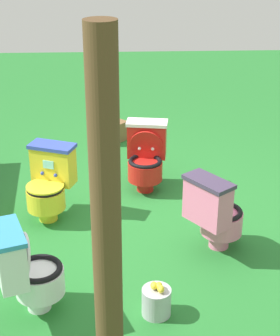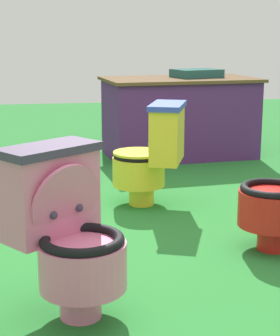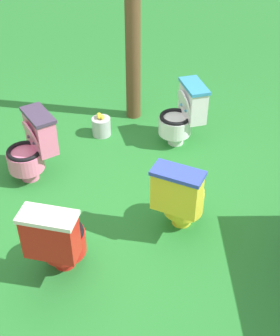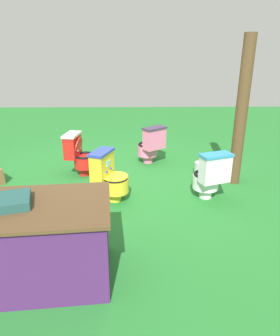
{
  "view_description": "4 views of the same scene",
  "coord_description": "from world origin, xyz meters",
  "px_view_note": "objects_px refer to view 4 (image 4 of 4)",
  "views": [
    {
      "loc": [
        -4.73,
        0.07,
        2.74
      ],
      "look_at": [
        -0.03,
        -0.14,
        0.53
      ],
      "focal_mm": 58.49,
      "sensor_mm": 36.0,
      "label": 1
    },
    {
      "loc": [
        -0.73,
        -3.07,
        1.18
      ],
      "look_at": [
        -0.21,
        -0.11,
        0.47
      ],
      "focal_mm": 60.74,
      "sensor_mm": 36.0,
      "label": 2
    },
    {
      "loc": [
        3.08,
        0.61,
        3.01
      ],
      "look_at": [
        -0.24,
        0.36,
        0.47
      ],
      "focal_mm": 48.96,
      "sensor_mm": 36.0,
      "label": 3
    },
    {
      "loc": [
        -0.34,
        4.72,
        2.02
      ],
      "look_at": [
        -0.42,
        0.31,
        0.32
      ],
      "focal_mm": 32.7,
      "sensor_mm": 36.0,
      "label": 4
    }
  ],
  "objects_px": {
    "toilet_white": "(210,175)",
    "wooden_post": "(241,114)",
    "toilet_yellow": "(109,176)",
    "toilet_red": "(79,154)",
    "vendor_table": "(30,242)",
    "toilet_pink": "(151,145)",
    "lemon_bucket": "(201,168)"
  },
  "relations": [
    {
      "from": "toilet_yellow",
      "to": "toilet_white",
      "type": "distance_m",
      "value": 1.42
    },
    {
      "from": "toilet_red",
      "to": "vendor_table",
      "type": "distance_m",
      "value": 2.59
    },
    {
      "from": "toilet_yellow",
      "to": "lemon_bucket",
      "type": "bearing_deg",
      "value": 142.63
    },
    {
      "from": "toilet_red",
      "to": "vendor_table",
      "type": "xyz_separation_m",
      "value": [
        0.01,
        2.59,
        0.02
      ]
    },
    {
      "from": "toilet_yellow",
      "to": "toilet_red",
      "type": "relative_size",
      "value": 1.0
    },
    {
      "from": "vendor_table",
      "to": "wooden_post",
      "type": "bearing_deg",
      "value": -139.25
    },
    {
      "from": "lemon_bucket",
      "to": "vendor_table",
      "type": "bearing_deg",
      "value": 50.65
    },
    {
      "from": "toilet_pink",
      "to": "wooden_post",
      "type": "distance_m",
      "value": 1.77
    },
    {
      "from": "toilet_white",
      "to": "wooden_post",
      "type": "bearing_deg",
      "value": 27.75
    },
    {
      "from": "toilet_red",
      "to": "toilet_yellow",
      "type": "bearing_deg",
      "value": 39.83
    },
    {
      "from": "toilet_pink",
      "to": "toilet_red",
      "type": "distance_m",
      "value": 1.35
    },
    {
      "from": "toilet_red",
      "to": "lemon_bucket",
      "type": "distance_m",
      "value": 2.1
    },
    {
      "from": "vendor_table",
      "to": "lemon_bucket",
      "type": "height_order",
      "value": "vendor_table"
    },
    {
      "from": "toilet_yellow",
      "to": "toilet_pink",
      "type": "bearing_deg",
      "value": 177.19
    },
    {
      "from": "wooden_post",
      "to": "lemon_bucket",
      "type": "xyz_separation_m",
      "value": [
        0.47,
        -0.34,
        -1.01
      ]
    },
    {
      "from": "toilet_white",
      "to": "toilet_red",
      "type": "xyz_separation_m",
      "value": [
        2.0,
        -0.99,
        0.0
      ]
    },
    {
      "from": "toilet_pink",
      "to": "vendor_table",
      "type": "relative_size",
      "value": 0.47
    },
    {
      "from": "toilet_red",
      "to": "toilet_pink",
      "type": "bearing_deg",
      "value": 121.87
    },
    {
      "from": "vendor_table",
      "to": "wooden_post",
      "type": "relative_size",
      "value": 0.68
    },
    {
      "from": "toilet_white",
      "to": "toilet_pink",
      "type": "distance_m",
      "value": 1.7
    },
    {
      "from": "toilet_yellow",
      "to": "vendor_table",
      "type": "height_order",
      "value": "vendor_table"
    },
    {
      "from": "vendor_table",
      "to": "lemon_bucket",
      "type": "distance_m",
      "value": 3.32
    },
    {
      "from": "toilet_red",
      "to": "lemon_bucket",
      "type": "relative_size",
      "value": 2.63
    },
    {
      "from": "toilet_yellow",
      "to": "wooden_post",
      "type": "relative_size",
      "value": 0.32
    },
    {
      "from": "wooden_post",
      "to": "lemon_bucket",
      "type": "distance_m",
      "value": 1.17
    },
    {
      "from": "toilet_white",
      "to": "vendor_table",
      "type": "relative_size",
      "value": 0.47
    },
    {
      "from": "toilet_white",
      "to": "wooden_post",
      "type": "relative_size",
      "value": 0.32
    },
    {
      "from": "toilet_yellow",
      "to": "wooden_post",
      "type": "distance_m",
      "value": 2.19
    },
    {
      "from": "wooden_post",
      "to": "lemon_bucket",
      "type": "relative_size",
      "value": 8.17
    },
    {
      "from": "toilet_white",
      "to": "toilet_red",
      "type": "distance_m",
      "value": 2.23
    },
    {
      "from": "toilet_red",
      "to": "toilet_white",
      "type": "bearing_deg",
      "value": 72.32
    },
    {
      "from": "vendor_table",
      "to": "lemon_bucket",
      "type": "xyz_separation_m",
      "value": [
        -2.1,
        -2.55,
        -0.28
      ]
    }
  ]
}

